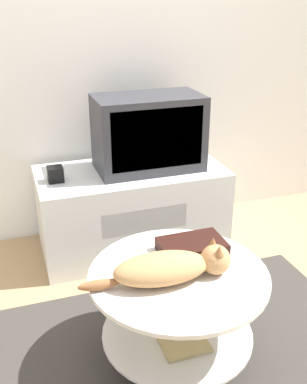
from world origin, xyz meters
TOP-DOWN VIEW (x-y plane):
  - ground_plane at (0.00, 0.00)m, footprint 12.00×12.00m
  - wall_back at (0.00, 1.31)m, footprint 8.00×0.05m
  - rug at (0.00, 0.00)m, footprint 1.69×1.04m
  - tv_stand at (0.04, 0.95)m, footprint 1.10×0.54m
  - tv at (0.15, 0.95)m, footprint 0.61×0.34m
  - speaker at (-0.40, 0.92)m, footprint 0.08×0.08m
  - coffee_table at (-0.06, -0.05)m, footprint 0.72×0.72m
  - dvd_box at (0.05, 0.07)m, footprint 0.28×0.17m
  - cat at (-0.10, -0.08)m, footprint 0.60×0.20m

SIDE VIEW (x-z plane):
  - ground_plane at x=0.00m, z-range 0.00..0.00m
  - rug at x=0.00m, z-range 0.00..0.02m
  - tv_stand at x=0.04m, z-range 0.00..0.51m
  - coffee_table at x=-0.06m, z-range 0.09..0.52m
  - dvd_box at x=0.05m, z-range 0.45..0.51m
  - cat at x=-0.10m, z-range 0.44..0.58m
  - speaker at x=-0.40m, z-range 0.51..0.59m
  - tv at x=0.15m, z-range 0.51..0.94m
  - wall_back at x=0.00m, z-range 0.00..2.60m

